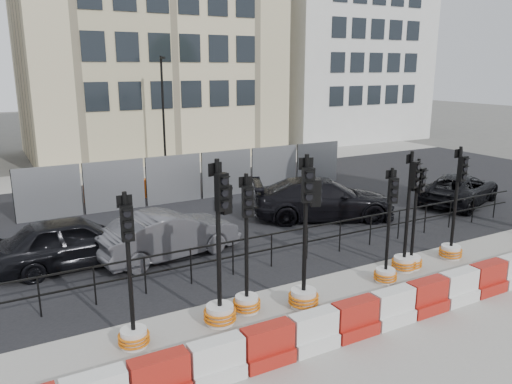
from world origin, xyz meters
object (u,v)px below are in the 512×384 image
traffic_signal_a (133,317)px  car_c (323,199)px  traffic_signal_h (452,237)px  traffic_signal_d (305,273)px  car_a (74,241)px

traffic_signal_a → car_c: bearing=37.6°
traffic_signal_a → traffic_signal_h: traffic_signal_h is taller
traffic_signal_h → traffic_signal_a: bearing=180.0°
traffic_signal_d → traffic_signal_h: traffic_signal_d is taller
car_a → traffic_signal_h: bearing=-116.6°
car_a → traffic_signal_d: bearing=-141.5°
traffic_signal_a → traffic_signal_d: bearing=2.5°
traffic_signal_d → traffic_signal_h: bearing=22.6°
traffic_signal_d → car_a: bearing=147.1°
traffic_signal_d → traffic_signal_a: bearing=-165.4°
traffic_signal_d → car_c: bearing=68.2°
car_a → car_c: car_c is taller
traffic_signal_h → car_c: (-0.89, 5.07, 0.07)m
traffic_signal_h → car_a: bearing=152.6°
traffic_signal_h → car_a: 10.81m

